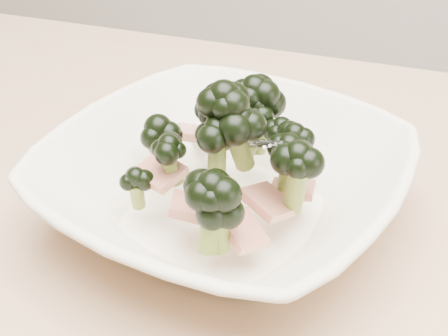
{
  "coord_description": "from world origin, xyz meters",
  "views": [
    {
      "loc": [
        0.05,
        -0.34,
        1.08
      ],
      "look_at": [
        -0.08,
        0.05,
        0.8
      ],
      "focal_mm": 50.0,
      "sensor_mm": 36.0,
      "label": 1
    }
  ],
  "objects": [
    {
      "name": "broccoli_dish",
      "position": [
        -0.08,
        0.05,
        0.79
      ],
      "size": [
        0.34,
        0.34,
        0.13
      ],
      "color": "white",
      "rests_on": "dining_table"
    }
  ]
}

